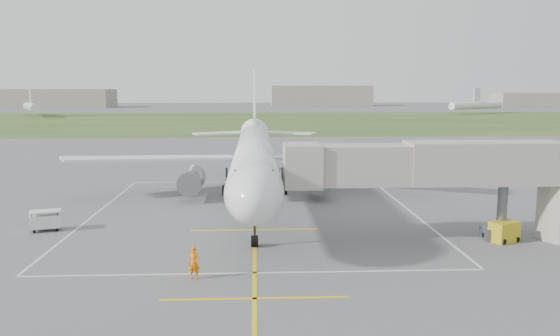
{
  "coord_description": "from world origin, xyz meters",
  "views": [
    {
      "loc": [
        0.08,
        -51.48,
        11.05
      ],
      "look_at": [
        2.26,
        -4.0,
        4.0
      ],
      "focal_mm": 35.0,
      "sensor_mm": 36.0,
      "label": 1
    }
  ],
  "objects_px": {
    "ramp_worker_wing": "(194,187)",
    "ramp_worker_nose": "(194,263)",
    "baggage_cart": "(46,220)",
    "jet_bridge": "(473,176)",
    "airliner": "(254,157)",
    "gpu_unit": "(504,232)"
  },
  "relations": [
    {
      "from": "ramp_worker_wing",
      "to": "ramp_worker_nose",
      "type": "bearing_deg",
      "value": 152.66
    },
    {
      "from": "baggage_cart",
      "to": "ramp_worker_nose",
      "type": "xyz_separation_m",
      "value": [
        12.73,
        -11.42,
        0.15
      ]
    },
    {
      "from": "jet_bridge",
      "to": "baggage_cart",
      "type": "bearing_deg",
      "value": 172.73
    },
    {
      "from": "airliner",
      "to": "jet_bridge",
      "type": "relative_size",
      "value": 2.0
    },
    {
      "from": "gpu_unit",
      "to": "jet_bridge",
      "type": "bearing_deg",
      "value": 141.91
    },
    {
      "from": "jet_bridge",
      "to": "gpu_unit",
      "type": "relative_size",
      "value": 10.08
    },
    {
      "from": "airliner",
      "to": "jet_bridge",
      "type": "bearing_deg",
      "value": -42.19
    },
    {
      "from": "baggage_cart",
      "to": "ramp_worker_wing",
      "type": "xyz_separation_m",
      "value": [
        9.98,
        13.29,
        0.09
      ]
    },
    {
      "from": "airliner",
      "to": "gpu_unit",
      "type": "xyz_separation_m",
      "value": [
        18.01,
        -14.79,
        -3.67
      ]
    },
    {
      "from": "gpu_unit",
      "to": "baggage_cart",
      "type": "relative_size",
      "value": 0.9
    },
    {
      "from": "baggage_cart",
      "to": "ramp_worker_nose",
      "type": "relative_size",
      "value": 1.34
    },
    {
      "from": "baggage_cart",
      "to": "ramp_worker_nose",
      "type": "height_order",
      "value": "ramp_worker_nose"
    },
    {
      "from": "gpu_unit",
      "to": "ramp_worker_wing",
      "type": "height_order",
      "value": "ramp_worker_wing"
    },
    {
      "from": "gpu_unit",
      "to": "ramp_worker_nose",
      "type": "xyz_separation_m",
      "value": [
        -21.52,
        -6.8,
        0.23
      ]
    },
    {
      "from": "ramp_worker_nose",
      "to": "ramp_worker_wing",
      "type": "relative_size",
      "value": 1.06
    },
    {
      "from": "airliner",
      "to": "ramp_worker_nose",
      "type": "distance_m",
      "value": 22.15
    },
    {
      "from": "gpu_unit",
      "to": "ramp_worker_wing",
      "type": "bearing_deg",
      "value": 118.8
    },
    {
      "from": "ramp_worker_wing",
      "to": "baggage_cart",
      "type": "bearing_deg",
      "value": 109.42
    },
    {
      "from": "jet_bridge",
      "to": "baggage_cart",
      "type": "distance_m",
      "value": 32.46
    },
    {
      "from": "airliner",
      "to": "jet_bridge",
      "type": "xyz_separation_m",
      "value": [
        15.72,
        -14.25,
        0.35
      ]
    },
    {
      "from": "baggage_cart",
      "to": "ramp_worker_nose",
      "type": "distance_m",
      "value": 17.1
    },
    {
      "from": "ramp_worker_nose",
      "to": "baggage_cart",
      "type": "bearing_deg",
      "value": 146.93
    }
  ]
}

